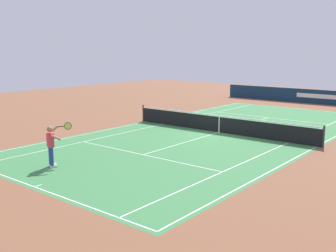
% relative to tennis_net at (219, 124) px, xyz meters
% --- Properties ---
extents(ground_plane, '(60.00, 60.00, 0.00)m').
position_rel_tennis_net_xyz_m(ground_plane, '(0.00, 0.00, -0.49)').
color(ground_plane, brown).
extents(court_slab, '(24.20, 11.40, 0.00)m').
position_rel_tennis_net_xyz_m(court_slab, '(0.00, 0.00, -0.49)').
color(court_slab, '#387A42').
rests_on(court_slab, ground_plane).
extents(court_line_markings, '(23.85, 11.05, 0.01)m').
position_rel_tennis_net_xyz_m(court_line_markings, '(0.00, 0.00, -0.49)').
color(court_line_markings, white).
rests_on(court_line_markings, ground_plane).
extents(tennis_net, '(0.10, 11.70, 1.08)m').
position_rel_tennis_net_xyz_m(tennis_net, '(0.00, 0.00, 0.00)').
color(tennis_net, '#2D2D33').
rests_on(tennis_net, ground_plane).
extents(stadium_barrier, '(0.26, 17.00, 1.23)m').
position_rel_tennis_net_xyz_m(stadium_barrier, '(-15.90, 0.00, 0.12)').
color(stadium_barrier, '#112D4C').
rests_on(stadium_barrier, ground_plane).
extents(tennis_player_near, '(1.19, 0.75, 1.70)m').
position_rel_tennis_net_xyz_m(tennis_player_near, '(10.04, -1.57, 0.44)').
color(tennis_player_near, navy).
rests_on(tennis_player_near, ground_plane).
extents(tennis_ball, '(0.07, 0.07, 0.07)m').
position_rel_tennis_net_xyz_m(tennis_ball, '(0.74, 2.82, -0.46)').
color(tennis_ball, '#CCE01E').
rests_on(tennis_ball, ground_plane).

